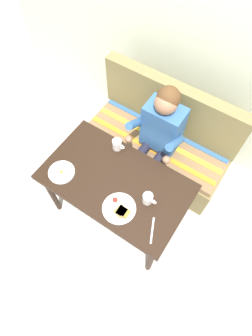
% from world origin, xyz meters
% --- Properties ---
extents(ground_plane, '(8.00, 8.00, 0.00)m').
position_xyz_m(ground_plane, '(0.00, 0.00, 0.00)').
color(ground_plane, beige).
extents(back_wall, '(4.40, 0.10, 2.60)m').
position_xyz_m(back_wall, '(0.00, 1.27, 1.30)').
color(back_wall, silver).
rests_on(back_wall, ground).
extents(table, '(1.20, 0.70, 0.73)m').
position_xyz_m(table, '(0.00, 0.00, 0.65)').
color(table, black).
rests_on(table, ground).
extents(couch, '(1.44, 0.56, 1.00)m').
position_xyz_m(couch, '(0.00, 0.76, 0.33)').
color(couch, olive).
rests_on(couch, ground).
extents(person, '(0.45, 0.61, 1.21)m').
position_xyz_m(person, '(0.05, 0.59, 0.74)').
color(person, '#335F97').
rests_on(person, ground).
extents(plate_breakfast, '(0.26, 0.26, 0.05)m').
position_xyz_m(plate_breakfast, '(0.17, -0.19, 0.74)').
color(plate_breakfast, white).
rests_on(plate_breakfast, table).
extents(plate_eggs, '(0.22, 0.22, 0.04)m').
position_xyz_m(plate_eggs, '(-0.41, -0.18, 0.74)').
color(plate_eggs, white).
rests_on(plate_eggs, table).
extents(coffee_mug, '(0.12, 0.08, 0.09)m').
position_xyz_m(coffee_mug, '(0.30, -0.01, 0.78)').
color(coffee_mug, white).
rests_on(coffee_mug, table).
extents(coffee_mug_second, '(0.12, 0.08, 0.10)m').
position_xyz_m(coffee_mug_second, '(-0.17, 0.27, 0.78)').
color(coffee_mug_second, white).
rests_on(coffee_mug_second, table).
extents(knife, '(0.09, 0.19, 0.00)m').
position_xyz_m(knife, '(0.46, -0.19, 0.73)').
color(knife, silver).
rests_on(knife, table).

